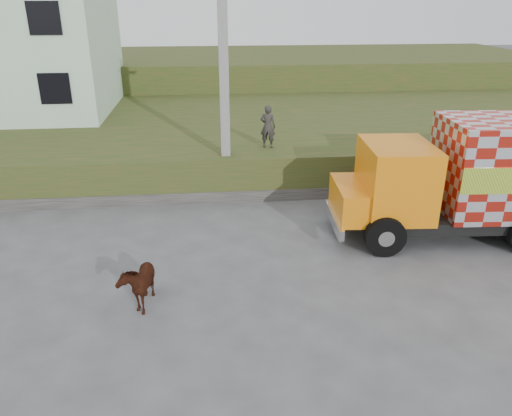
{
  "coord_description": "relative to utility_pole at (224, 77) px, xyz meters",
  "views": [
    {
      "loc": [
        -1.63,
        -11.65,
        6.44
      ],
      "look_at": [
        -0.4,
        0.39,
        1.3
      ],
      "focal_mm": 35.0,
      "sensor_mm": 36.0,
      "label": 1
    }
  ],
  "objects": [
    {
      "name": "utility_pole",
      "position": [
        0.0,
        0.0,
        0.0
      ],
      "size": [
        1.2,
        0.3,
        8.0
      ],
      "color": "gray",
      "rests_on": "ground"
    },
    {
      "name": "pedestrian",
      "position": [
        1.52,
        0.77,
        -1.82
      ],
      "size": [
        0.63,
        0.52,
        1.5
      ],
      "primitive_type": "imported",
      "rotation": [
        0.0,
        0.0,
        2.82
      ],
      "color": "#2E2C28",
      "rests_on": "embankment"
    },
    {
      "name": "cow",
      "position": [
        -2.27,
        -6.43,
        -3.5
      ],
      "size": [
        0.78,
        1.43,
        1.15
      ],
      "primitive_type": "imported",
      "rotation": [
        0.0,
        0.0,
        -0.12
      ],
      "color": "#37180D",
      "rests_on": "ground"
    },
    {
      "name": "embankment_far",
      "position": [
        1.0,
        17.4,
        -2.58
      ],
      "size": [
        40.0,
        12.0,
        3.0
      ],
      "primitive_type": "cube",
      "color": "#2A4617",
      "rests_on": "ground"
    },
    {
      "name": "ground",
      "position": [
        1.0,
        -4.6,
        -4.08
      ],
      "size": [
        120.0,
        120.0,
        0.0
      ],
      "primitive_type": "plane",
      "color": "#474749",
      "rests_on": "ground"
    },
    {
      "name": "cargo_truck",
      "position": [
        7.15,
        -3.78,
        -2.32
      ],
      "size": [
        7.78,
        3.09,
        3.4
      ],
      "rotation": [
        0.0,
        0.0,
        -0.07
      ],
      "color": "black",
      "rests_on": "ground"
    },
    {
      "name": "embankment",
      "position": [
        1.0,
        5.4,
        -3.33
      ],
      "size": [
        40.0,
        12.0,
        1.5
      ],
      "primitive_type": "cube",
      "color": "#2A4617",
      "rests_on": "ground"
    },
    {
      "name": "retaining_strip",
      "position": [
        -1.0,
        -0.4,
        -3.88
      ],
      "size": [
        16.0,
        0.5,
        0.4
      ],
      "primitive_type": "cube",
      "color": "#595651",
      "rests_on": "ground"
    }
  ]
}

